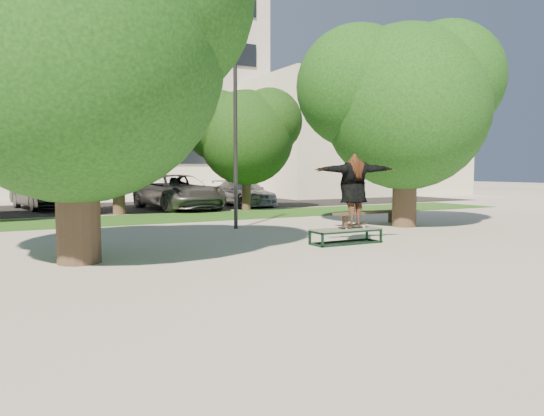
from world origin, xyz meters
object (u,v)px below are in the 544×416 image
tree_left (68,33)px  grind_box (346,236)px  car_dark (42,192)px  car_grey (179,192)px  tree_right (402,98)px  lamppost (235,126)px  car_silver_b (244,193)px  bench (369,213)px

tree_left → grind_box: 7.59m
grind_box → car_dark: (-5.45, 15.81, 0.62)m
car_dark → car_grey: 6.25m
grind_box → car_dark: size_ratio=0.37×
tree_right → grind_box: bearing=-148.6°
lamppost → car_silver_b: size_ratio=1.37×
lamppost → car_grey: lamppost is taller
tree_left → car_dark: tree_left is taller
car_grey → car_silver_b: car_grey is taller
grind_box → car_grey: size_ratio=0.31×
lamppost → bench: lamppost is taller
grind_box → bench: size_ratio=0.63×
lamppost → grind_box: bearing=-77.0°
car_silver_b → bench: bearing=-92.5°
tree_left → bench: 10.95m
tree_left → grind_box: size_ratio=3.95×
bench → grind_box: bearing=-140.3°
tree_right → car_silver_b: tree_right is taller
car_grey → car_silver_b: size_ratio=1.28×
grind_box → car_grey: (0.03, 12.81, 0.61)m
lamppost → car_silver_b: 10.53m
grind_box → car_dark: 16.74m
lamppost → car_dark: lamppost is taller
tree_left → car_dark: size_ratio=1.45×
grind_box → car_silver_b: size_ratio=0.40×
tree_left → car_grey: 14.38m
tree_left → bench: (9.72, 2.96, -4.06)m
car_silver_b → car_grey: bearing=-171.6°
tree_left → lamppost: (5.29, 3.91, -1.27)m
car_dark → car_silver_b: 9.38m
car_grey → car_silver_b: (3.60, 0.62, -0.15)m
tree_right → bench: bearing=116.5°
car_grey → tree_right: bearing=-74.4°
tree_left → bench: tree_left is taller
tree_left → car_grey: size_ratio=1.24×
bench → car_silver_b: (0.19, 10.07, 0.28)m
bench → lamppost: bearing=163.2°
tree_left → car_grey: bearing=63.0°
tree_left → tree_right: size_ratio=1.09×
car_silver_b → lamppost: bearing=-118.3°
lamppost → bench: 5.32m
lamppost → grind_box: lamppost is taller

